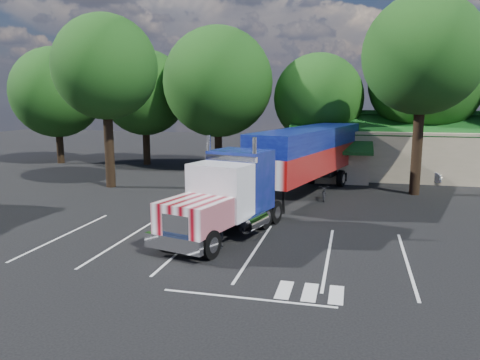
% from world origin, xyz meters
% --- Properties ---
extents(ground, '(120.00, 120.00, 0.00)m').
position_xyz_m(ground, '(0.00, 0.00, 0.00)').
color(ground, black).
rests_on(ground, ground).
extents(event_hall, '(24.20, 14.12, 5.55)m').
position_xyz_m(event_hall, '(13.74, 17.81, 2.21)').
color(event_hall, '#BCA98C').
rests_on(event_hall, ground).
extents(tree_row_a, '(9.00, 9.00, 11.68)m').
position_xyz_m(tree_row_a, '(-22.00, 16.50, 7.16)').
color(tree_row_a, black).
rests_on(tree_row_a, ground).
extents(tree_row_b, '(8.40, 8.40, 11.35)m').
position_xyz_m(tree_row_b, '(-13.00, 17.80, 7.13)').
color(tree_row_b, black).
rests_on(tree_row_b, ground).
extents(tree_row_c, '(10.00, 10.00, 13.05)m').
position_xyz_m(tree_row_c, '(-5.00, 16.20, 8.04)').
color(tree_row_c, black).
rests_on(tree_row_c, ground).
extents(tree_row_d, '(8.00, 8.00, 10.60)m').
position_xyz_m(tree_row_d, '(4.00, 17.50, 6.58)').
color(tree_row_d, black).
rests_on(tree_row_d, ground).
extents(tree_row_e, '(9.60, 9.60, 12.90)m').
position_xyz_m(tree_row_e, '(13.00, 18.00, 8.09)').
color(tree_row_e, black).
rests_on(tree_row_e, ground).
extents(tree_near_left, '(7.60, 7.60, 12.65)m').
position_xyz_m(tree_near_left, '(-10.50, 6.00, 8.81)').
color(tree_near_left, black).
rests_on(tree_near_left, ground).
extents(tree_near_right, '(8.00, 8.00, 13.50)m').
position_xyz_m(tree_near_right, '(11.50, 8.50, 9.46)').
color(tree_near_right, black).
rests_on(tree_near_right, ground).
extents(semi_truck, '(8.80, 23.01, 4.84)m').
position_xyz_m(semi_truck, '(3.49, 3.98, 2.74)').
color(semi_truck, black).
rests_on(semi_truck, ground).
extents(woman, '(0.47, 0.65, 1.64)m').
position_xyz_m(woman, '(1.60, -5.98, 0.82)').
color(woman, black).
rests_on(woman, ground).
extents(bicycle, '(0.78, 1.96, 1.01)m').
position_xyz_m(bicycle, '(5.50, 5.24, 0.51)').
color(bicycle, black).
rests_on(bicycle, ground).
extents(silver_sedan, '(5.08, 3.41, 1.58)m').
position_xyz_m(silver_sedan, '(12.00, 14.00, 0.79)').
color(silver_sedan, '#B9BBC2').
rests_on(silver_sedan, ground).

